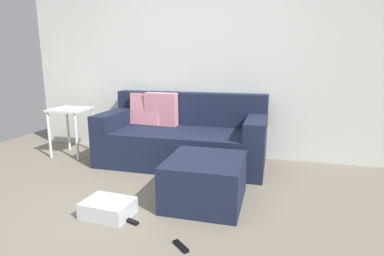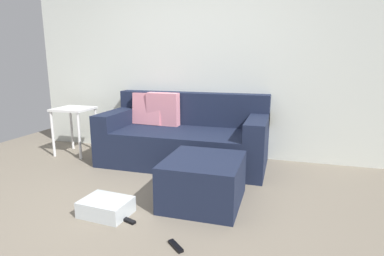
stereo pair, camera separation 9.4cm
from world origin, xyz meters
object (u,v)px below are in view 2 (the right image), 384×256
Objects in this scene: ottoman at (203,181)px; remote_by_storage_bin at (128,220)px; side_table at (74,116)px; remote_near_ottoman at (176,246)px; couch_sectional at (184,137)px; storage_bin at (106,207)px.

ottoman is 0.78m from remote_by_storage_bin.
side_table is (-2.17, 1.01, 0.33)m from ottoman.
ottoman is 4.66× the size of remote_near_ottoman.
couch_sectional is 14.09× the size of remote_by_storage_bin.
ottoman is (0.55, -1.11, -0.12)m from couch_sectional.
side_table reaches higher than storage_bin.
couch_sectional is 1.63m from storage_bin.
remote_near_ottoman is (2.17, -1.79, -0.54)m from side_table.
storage_bin is 0.26m from remote_by_storage_bin.
side_table is at bearing 155.05° from ottoman.
ottoman is at bearing 66.35° from remote_by_storage_bin.
ottoman is 0.91m from storage_bin.
couch_sectional is 5.07× the size of storage_bin.
side_table is at bearing 133.33° from storage_bin.
remote_near_ottoman is at bearing -21.27° from storage_bin.
side_table is (-1.61, -0.10, 0.21)m from couch_sectional.
side_table is 4.50× the size of remote_by_storage_bin.
remote_near_ottoman is at bearing -39.58° from side_table.
couch_sectional reaches higher than side_table.
ottoman is 0.81m from remote_near_ottoman.
remote_near_ottoman is (-0.00, -0.78, -0.21)m from ottoman.
remote_near_ottoman is at bearing -90.25° from ottoman.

